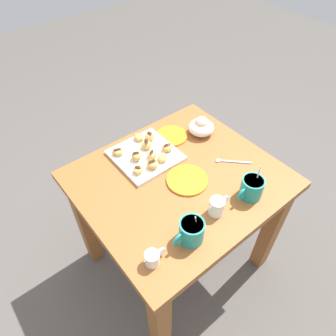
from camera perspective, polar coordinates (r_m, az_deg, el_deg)
ground_plane at (r=1.91m, az=1.53°, el=-16.12°), size 8.00×8.00×0.00m
dining_table at (r=1.45m, az=1.95°, el=-5.63°), size 0.85×0.76×0.70m
pastry_plate_square at (r=1.43m, az=-4.22°, el=2.38°), size 0.27×0.27×0.02m
coffee_mug_teal_left at (r=1.28m, az=15.23°, el=-3.50°), size 0.13×0.09×0.14m
coffee_mug_teal_right at (r=1.11m, az=4.31°, el=-11.56°), size 0.13×0.09×0.14m
cream_pitcher_white at (r=1.20m, az=9.09°, el=-6.96°), size 0.10×0.06×0.07m
ice_cream_bowl at (r=1.54m, az=6.18°, el=7.65°), size 0.13×0.13×0.09m
chocolate_sauce_pitcher at (r=1.08m, az=-2.89°, el=-16.31°), size 0.09×0.05×0.06m
saucer_orange_left at (r=1.32m, az=3.58°, el=-2.21°), size 0.18×0.18×0.01m
saucer_orange_right at (r=1.53m, az=0.66°, el=5.99°), size 0.16×0.16×0.01m
loose_spoon_near_saucer at (r=1.43m, az=11.23°, el=1.24°), size 0.12×0.12×0.01m
beignet_0 at (r=1.44m, az=-4.01°, el=4.30°), size 0.05×0.05×0.04m
chocolate_drizzle_0 at (r=1.42m, az=-4.05°, el=4.93°), size 0.03×0.04×0.00m
beignet_1 at (r=1.49m, az=-5.47°, el=5.71°), size 0.06×0.07×0.03m
beignet_2 at (r=1.38m, az=-1.01°, el=1.95°), size 0.07×0.07×0.03m
beignet_3 at (r=1.38m, az=-5.90°, el=2.18°), size 0.06×0.06×0.04m
chocolate_drizzle_3 at (r=1.37m, az=-5.97°, el=2.83°), size 0.04×0.03×0.00m
beignet_4 at (r=1.42m, az=-9.30°, el=2.96°), size 0.07×0.07×0.03m
chocolate_drizzle_4 at (r=1.41m, az=-9.38°, el=3.42°), size 0.04×0.03×0.00m
beignet_5 at (r=1.33m, az=-5.56°, el=-0.33°), size 0.06×0.06×0.03m
chocolate_drizzle_5 at (r=1.32m, az=-5.61°, el=0.14°), size 0.03×0.03×0.00m
beignet_6 at (r=1.48m, az=-3.41°, el=5.86°), size 0.06×0.06×0.04m
chocolate_drizzle_6 at (r=1.47m, az=-3.44°, el=6.47°), size 0.02×0.03×0.00m
beignet_7 at (r=1.34m, az=-2.91°, el=0.66°), size 0.06×0.06×0.04m
chocolate_drizzle_7 at (r=1.33m, az=-2.94°, el=1.25°), size 0.04×0.03×0.00m
beignet_8 at (r=1.43m, az=-0.14°, el=3.80°), size 0.05×0.05×0.03m
chocolate_drizzle_8 at (r=1.41m, az=-0.14°, el=4.31°), size 0.04×0.02×0.00m
beignet_9 at (r=1.39m, az=-3.04°, el=2.39°), size 0.06×0.06×0.03m
chocolate_drizzle_9 at (r=1.37m, az=-3.07°, el=2.95°), size 0.04×0.03×0.00m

